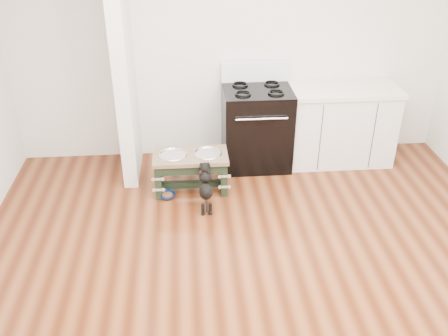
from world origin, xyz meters
TOP-DOWN VIEW (x-y plane):
  - ground at (0.00, 0.00)m, footprint 5.00×5.00m
  - room_shell at (0.00, 0.00)m, footprint 5.00×5.00m
  - partition_wall at (-1.18, 2.10)m, footprint 0.15×0.80m
  - oven_range at (0.25, 2.16)m, footprint 0.76×0.69m
  - cabinet_run at (1.23, 2.18)m, footprint 1.24×0.64m
  - dog_feeder at (-0.52, 1.61)m, footprint 0.78×0.42m
  - puppy at (-0.38, 1.25)m, footprint 0.14×0.40m
  - floor_bowl at (-0.78, 1.47)m, footprint 0.20×0.20m

SIDE VIEW (x-z plane):
  - ground at x=0.00m, z-range 0.00..0.00m
  - floor_bowl at x=-0.78m, z-range 0.00..0.05m
  - puppy at x=-0.38m, z-range 0.02..0.50m
  - dog_feeder at x=-0.52m, z-range 0.08..0.53m
  - cabinet_run at x=1.23m, z-range 0.00..0.91m
  - oven_range at x=0.25m, z-range -0.09..1.05m
  - partition_wall at x=-1.18m, z-range 0.00..2.70m
  - room_shell at x=0.00m, z-range -0.88..4.12m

